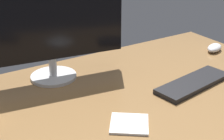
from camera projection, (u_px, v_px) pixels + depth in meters
desk at (138, 90)px, 132.07cm from camera, size 140.00×84.00×2.00cm
monitor at (50, 28)px, 131.26cm from camera, size 61.22×19.29×39.05cm
keyboard at (193, 83)px, 133.43cm from camera, size 36.87×16.34×1.93cm
computer_mouse at (214, 48)px, 167.89cm from camera, size 12.74×10.01×3.60cm
notepad at (129, 124)px, 107.78cm from camera, size 17.01×16.92×0.80cm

